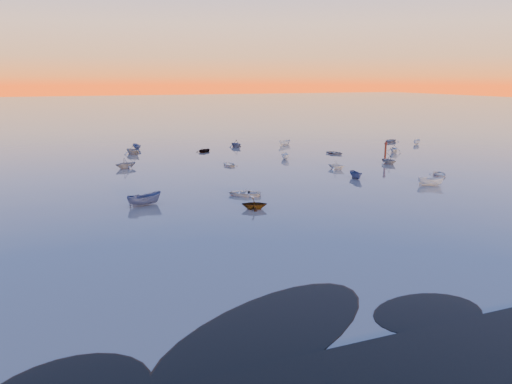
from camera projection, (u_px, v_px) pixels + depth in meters
ground at (137, 138)px, 122.32m from camera, size 600.00×600.00×0.00m
mud_lobes at (393, 316)px, 31.03m from camera, size 140.00×6.00×0.07m
moored_fleet at (183, 170)px, 79.84m from camera, size 124.00×58.00×1.20m
boat_near_center at (145, 205)px, 57.90m from camera, size 2.36×4.32×1.42m
boat_near_right at (389, 164)px, 85.39m from camera, size 3.53×2.17×1.15m
channel_marker at (385, 152)px, 88.98m from camera, size 1.00×1.00×3.56m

